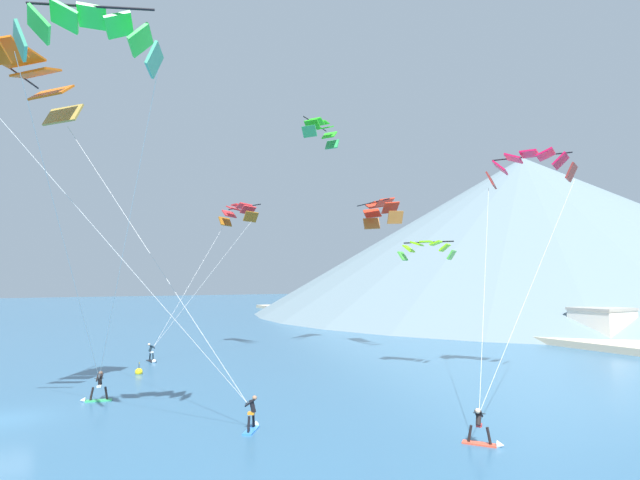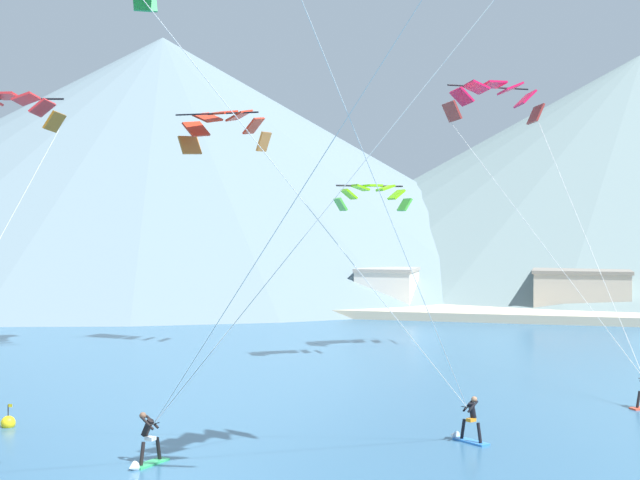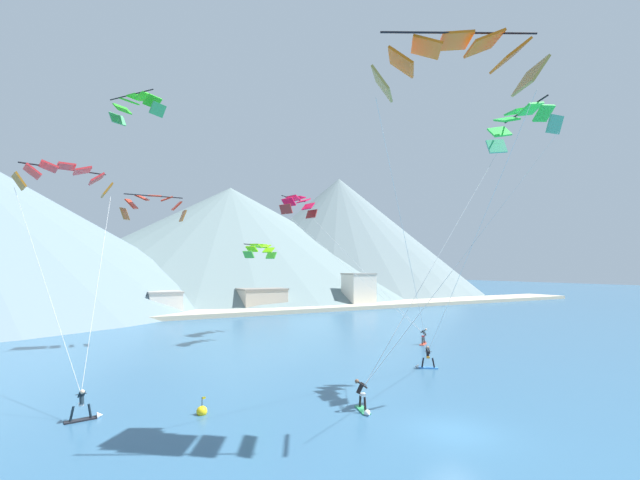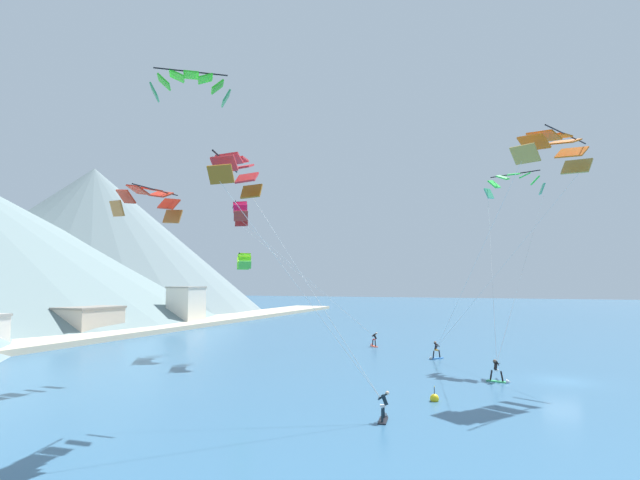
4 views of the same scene
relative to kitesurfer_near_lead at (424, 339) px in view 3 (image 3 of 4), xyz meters
The scene contains 20 objects.
ground_plane 23.42m from the kitesurfer_near_lead, 129.02° to the right, with size 400.00×400.00×0.00m, color #336084.
kitesurfer_near_lead is the anchor object (origin of this frame).
kitesurfer_near_trail 21.80m from the kitesurfer_near_lead, 140.57° to the right, with size 0.84×1.78×1.76m.
kitesurfer_mid_center 10.54m from the kitesurfer_near_lead, 131.78° to the right, with size 1.62×1.38×1.73m.
kitesurfer_far_left 30.89m from the kitesurfer_near_lead, 164.65° to the right, with size 1.78×0.66×1.67m.
parafoil_kite_near_lead 21.29m from the kitesurfer_near_lead, 119.48° to the left, with size 10.27×15.57×15.02m.
parafoil_kite_near_trail 23.32m from the kitesurfer_near_lead, 109.99° to the right, with size 12.44×5.56×16.66m.
parafoil_kite_mid_center 29.04m from the kitesurfer_near_lead, 127.93° to the right, with size 11.26×13.37×17.76m.
parafoil_kite_far_left 34.15m from the kitesurfer_near_lead, behind, with size 5.94×9.60×13.41m.
parafoil_kite_distant_high_outer 30.39m from the kitesurfer_near_lead, 152.87° to the left, with size 6.21×2.87×2.77m.
parafoil_kite_distant_low_drift 34.89m from the kitesurfer_near_lead, 165.45° to the left, with size 4.39×5.53×2.14m.
parafoil_kite_distant_mid_solo 19.14m from the kitesurfer_near_lead, 146.45° to the left, with size 4.35×3.33×1.51m.
race_marker_buoy 26.49m from the kitesurfer_near_lead, 157.48° to the right, with size 0.56×0.56×1.02m.
shoreline_strip 39.73m from the kitesurfer_near_lead, 111.78° to the left, with size 180.00×10.00×0.70m, color beige.
shore_building_harbour_front 42.49m from the kitesurfer_near_lead, 65.10° to the left, with size 5.67×4.78×6.62m.
shore_building_promenade_mid 44.18m from the kitesurfer_near_lead, 115.36° to the left, with size 5.23×5.79×3.91m.
shore_building_quay_east 52.00m from the kitesurfer_near_lead, 127.64° to the left, with size 6.57×4.42×4.00m.
shore_building_quay_west 40.67m from the kitesurfer_near_lead, 92.61° to the left, with size 8.30×5.81×3.94m.
mountain_peak_west_ridge 94.66m from the kitesurfer_near_lead, 85.27° to the left, with size 116.94×116.94×32.04m.
mountain_peak_east_shoulder 93.88m from the kitesurfer_near_lead, 64.15° to the left, with size 85.99×85.99×36.26m.
Camera 3 is at (-15.23, -14.98, 7.63)m, focal length 24.00 mm.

